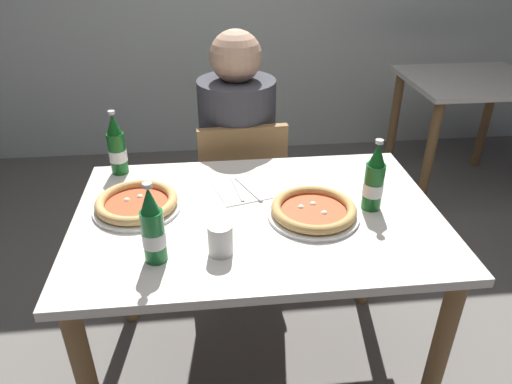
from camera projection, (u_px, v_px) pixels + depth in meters
name	position (u px, v px, depth m)	size (l,w,h in m)	color
ground_plane	(257.00, 367.00, 1.93)	(8.00, 8.00, 0.00)	slate
dining_table_main	(258.00, 241.00, 1.61)	(1.20, 0.80, 0.75)	silver
chair_behind_table	(240.00, 192.00, 2.22)	(0.43, 0.43, 0.85)	olive
diner_seated	(238.00, 168.00, 2.21)	(0.34, 0.34, 1.21)	#2D3342
dining_table_background	(468.00, 103.00, 2.96)	(0.80, 0.70, 0.75)	silver
pizza_margherita_near	(314.00, 211.00, 1.53)	(0.30, 0.30, 0.04)	white
pizza_marinara_far	(137.00, 203.00, 1.57)	(0.29, 0.29, 0.04)	white
beer_bottle_left	(117.00, 147.00, 1.76)	(0.07, 0.07, 0.25)	#14591E
beer_bottle_center	(374.00, 180.00, 1.53)	(0.07, 0.07, 0.25)	#14591E
beer_bottle_right	(153.00, 229.00, 1.29)	(0.07, 0.07, 0.25)	#196B2D
napkin_with_cutlery	(243.00, 190.00, 1.68)	(0.22, 0.22, 0.01)	white
paper_cup	(220.00, 239.00, 1.35)	(0.07, 0.07, 0.10)	white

